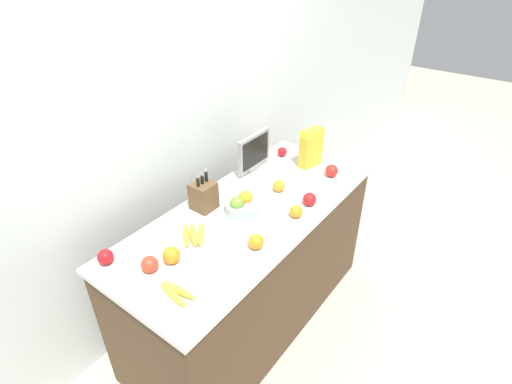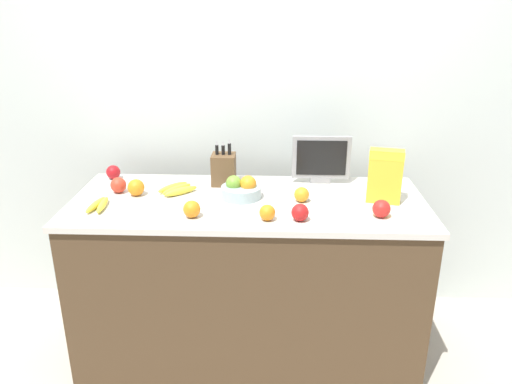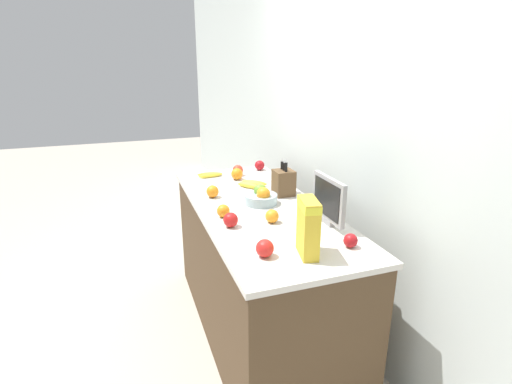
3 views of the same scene
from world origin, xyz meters
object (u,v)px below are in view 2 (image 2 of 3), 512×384
at_px(fruit_bowl, 241,189).
at_px(banana_bunch_right, 99,205).
at_px(knife_block, 224,169).
at_px(apple_middle, 381,209).
at_px(apple_rightmost, 118,185).
at_px(apple_near_bananas, 113,172).
at_px(orange_front_center, 192,209).
at_px(small_monitor, 321,158).
at_px(apple_leftmost, 300,212).
at_px(cereal_box, 385,174).
at_px(apple_front, 374,180).
at_px(orange_front_left, 136,187).
at_px(banana_bunch_left, 177,189).
at_px(orange_mid_right, 302,195).
at_px(orange_by_cereal, 267,213).

bearing_deg(fruit_bowl, banana_bunch_right, -166.22).
distance_m(knife_block, apple_middle, 0.88).
distance_m(apple_middle, apple_rightmost, 1.33).
distance_m(apple_near_bananas, orange_front_center, 0.73).
height_order(small_monitor, apple_near_bananas, small_monitor).
bearing_deg(knife_block, apple_near_bananas, 174.72).
height_order(apple_leftmost, apple_rightmost, apple_rightmost).
bearing_deg(apple_near_bananas, cereal_box, -11.35).
bearing_deg(apple_front, banana_bunch_right, -165.27).
bearing_deg(orange_front_center, knife_block, 77.26).
bearing_deg(apple_rightmost, orange_front_center, -34.87).
relative_size(fruit_bowl, apple_leftmost, 2.55).
distance_m(apple_near_bananas, orange_front_left, 0.32).
height_order(apple_rightmost, orange_front_left, orange_front_left).
relative_size(banana_bunch_left, apple_leftmost, 2.66).
distance_m(fruit_bowl, orange_mid_right, 0.31).
height_order(apple_front, apple_leftmost, apple_leftmost).
height_order(knife_block, apple_middle, knife_block).
bearing_deg(apple_near_bananas, apple_middle, -18.81).
height_order(knife_block, orange_mid_right, knife_block).
relative_size(small_monitor, apple_leftmost, 3.91).
xyz_separation_m(fruit_bowl, orange_front_center, (-0.21, -0.26, -0.00)).
relative_size(small_monitor, cereal_box, 1.17).
distance_m(apple_leftmost, apple_near_bananas, 1.15).
relative_size(banana_bunch_left, orange_front_center, 2.65).
bearing_deg(banana_bunch_left, orange_front_left, -165.79).
bearing_deg(banana_bunch_left, apple_near_bananas, 153.41).
height_order(cereal_box, orange_front_center, cereal_box).
relative_size(banana_bunch_left, orange_mid_right, 2.85).
bearing_deg(apple_leftmost, banana_bunch_right, 173.47).
bearing_deg(orange_by_cereal, apple_near_bananas, 148.66).
xyz_separation_m(banana_bunch_left, orange_front_center, (0.13, -0.31, 0.02)).
xyz_separation_m(apple_near_bananas, orange_by_cereal, (0.87, -0.53, -0.00)).
relative_size(banana_bunch_left, apple_middle, 2.55).
bearing_deg(banana_bunch_left, apple_rightmost, -177.55).
distance_m(fruit_bowl, banana_bunch_right, 0.70).
height_order(apple_near_bananas, orange_front_left, orange_front_left).
bearing_deg(knife_block, fruit_bowl, -60.99).
bearing_deg(orange_front_center, apple_rightmost, 145.13).
height_order(cereal_box, orange_by_cereal, cereal_box).
xyz_separation_m(cereal_box, orange_mid_right, (-0.40, -0.01, -0.11)).
height_order(apple_leftmost, orange_by_cereal, apple_leftmost).
distance_m(fruit_bowl, orange_by_cereal, 0.31).
distance_m(banana_bunch_left, apple_middle, 1.04).
xyz_separation_m(banana_bunch_right, apple_front, (1.38, 0.36, 0.02)).
height_order(fruit_bowl, banana_bunch_right, fruit_bowl).
height_order(apple_rightmost, orange_mid_right, apple_rightmost).
bearing_deg(cereal_box, apple_front, 102.76).
relative_size(orange_by_cereal, orange_front_left, 0.86).
distance_m(orange_front_center, orange_front_left, 0.42).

